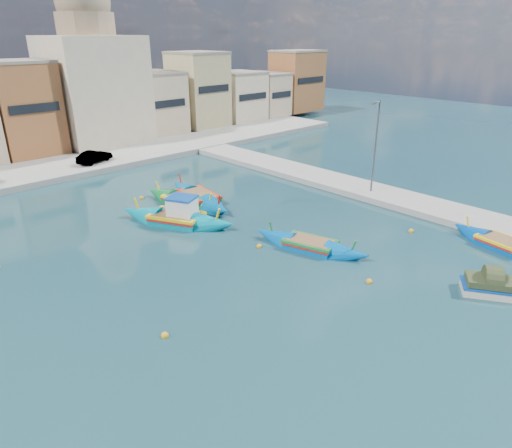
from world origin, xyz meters
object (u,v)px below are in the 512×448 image
church_block (92,74)px  quay_street_lamp (375,147)px  luzzu_cyan_mid (199,198)px  luzzu_blue_cabin (177,219)px  luzzu_blue_south (310,246)px  luzzu_green (184,200)px  luzzu_cyan_south (502,245)px  tender_near (490,286)px

church_block → quay_street_lamp: church_block is taller
luzzu_cyan_mid → luzzu_blue_cabin: bearing=-146.1°
church_block → luzzu_blue_south: bearing=-96.3°
luzzu_green → luzzu_cyan_south: size_ratio=1.07×
church_block → quay_street_lamp: 35.04m
luzzu_green → luzzu_cyan_mid: bearing=-24.1°
luzzu_cyan_south → luzzu_blue_south: bearing=136.8°
church_block → tender_near: bearing=-91.6°
luzzu_blue_south → church_block: bearing=83.7°
luzzu_cyan_south → tender_near: luzzu_cyan_south is taller
quay_street_lamp → tender_near: 16.33m
tender_near → luzzu_cyan_south: bearing=14.5°
luzzu_green → luzzu_cyan_south: (9.97, -21.17, -0.02)m
quay_street_lamp → luzzu_blue_south: quay_street_lamp is taller
luzzu_cyan_mid → tender_near: 22.43m
quay_street_lamp → luzzu_blue_cabin: bearing=157.3°
luzzu_green → quay_street_lamp: bearing=-37.7°
luzzu_green → tender_near: bearing=-80.9°
tender_near → luzzu_cyan_mid: bearing=96.4°
quay_street_lamp → luzzu_blue_cabin: quay_street_lamp is taller
luzzu_cyan_mid → luzzu_blue_south: luzzu_cyan_mid is taller
luzzu_blue_cabin → luzzu_green: bearing=48.4°
quay_street_lamp → luzzu_cyan_mid: 15.04m
quay_street_lamp → luzzu_blue_cabin: 17.02m
luzzu_green → luzzu_blue_south: size_ratio=0.97×
luzzu_blue_south → luzzu_cyan_south: bearing=-43.2°
church_block → tender_near: church_block is taller
luzzu_blue_south → luzzu_cyan_south: size_ratio=1.10×
luzzu_green → tender_near: 23.10m
church_block → luzzu_blue_south: (-4.09, -37.03, -8.17)m
church_block → luzzu_cyan_south: (5.00, -45.56, -8.17)m
luzzu_blue_cabin → tender_near: luzzu_blue_cabin is taller
church_block → luzzu_cyan_mid: size_ratio=2.00×
luzzu_cyan_mid → luzzu_green: luzzu_cyan_mid is taller
luzzu_blue_cabin → luzzu_green: 4.29m
quay_street_lamp → tender_near: (-8.78, -13.20, -3.90)m
luzzu_blue_cabin → luzzu_blue_south: size_ratio=1.13×
luzzu_cyan_mid → luzzu_blue_south: 12.13m
luzzu_cyan_mid → luzzu_cyan_south: (8.82, -20.66, -0.05)m
luzzu_cyan_south → luzzu_blue_cabin: bearing=125.5°
luzzu_blue_cabin → luzzu_green: (2.85, 3.21, -0.14)m
quay_street_lamp → luzzu_green: 16.22m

